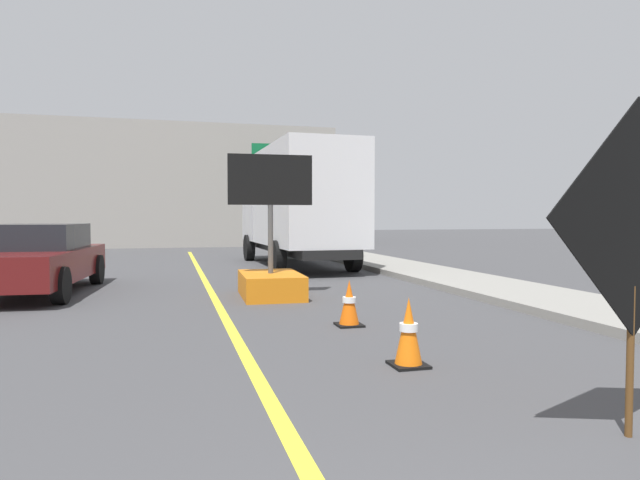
# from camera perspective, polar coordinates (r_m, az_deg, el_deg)

# --- Properties ---
(sidewalk_curb) EXTENTS (2.04, 48.00, 0.14)m
(sidewalk_curb) POSITION_cam_1_polar(r_m,az_deg,el_deg) (9.31, 28.81, -6.89)
(sidewalk_curb) COLOR gray
(sidewalk_curb) RESTS_ON ground
(lane_center_stripe) EXTENTS (0.14, 36.00, 0.01)m
(lane_center_stripe) POSITION_cam_1_polar(r_m,az_deg,el_deg) (6.82, -8.33, -10.51)
(lane_center_stripe) COLOR yellow
(lane_center_stripe) RESTS_ON ground
(roadwork_sign) EXTENTS (1.61, 0.29, 2.33)m
(roadwork_sign) POSITION_cam_1_polar(r_m,az_deg,el_deg) (4.34, 29.60, 1.39)
(roadwork_sign) COLOR #593819
(roadwork_sign) RESTS_ON ground
(arrow_board_trailer) EXTENTS (1.60, 1.84, 2.70)m
(arrow_board_trailer) POSITION_cam_1_polar(r_m,az_deg,el_deg) (10.59, -5.10, -3.26)
(arrow_board_trailer) COLOR orange
(arrow_board_trailer) RESTS_ON ground
(box_truck) EXTENTS (2.55, 7.47, 3.55)m
(box_truck) POSITION_cam_1_polar(r_m,az_deg,el_deg) (16.89, -2.22, 3.66)
(box_truck) COLOR black
(box_truck) RESTS_ON ground
(pickup_car) EXTENTS (2.22, 4.65, 1.38)m
(pickup_car) POSITION_cam_1_polar(r_m,az_deg,el_deg) (12.35, -27.25, -1.72)
(pickup_car) COLOR #591414
(pickup_car) RESTS_ON ground
(highway_guide_sign) EXTENTS (2.79, 0.24, 5.00)m
(highway_guide_sign) POSITION_cam_1_polar(r_m,az_deg,el_deg) (25.24, -2.68, 6.71)
(highway_guide_sign) COLOR gray
(highway_guide_sign) RESTS_ON ground
(far_building_block) EXTENTS (18.43, 9.48, 6.22)m
(far_building_block) POSITION_cam_1_polar(r_m,az_deg,el_deg) (32.92, -16.51, 5.06)
(far_building_block) COLOR gray
(far_building_block) RESTS_ON ground
(traffic_cone_near_sign) EXTENTS (0.36, 0.36, 0.71)m
(traffic_cone_near_sign) POSITION_cam_1_polar(r_m,az_deg,el_deg) (5.78, 9.11, -9.38)
(traffic_cone_near_sign) COLOR black
(traffic_cone_near_sign) RESTS_ON ground
(traffic_cone_mid_lane) EXTENTS (0.36, 0.36, 0.65)m
(traffic_cone_mid_lane) POSITION_cam_1_polar(r_m,az_deg,el_deg) (7.78, 3.02, -6.53)
(traffic_cone_mid_lane) COLOR black
(traffic_cone_mid_lane) RESTS_ON ground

